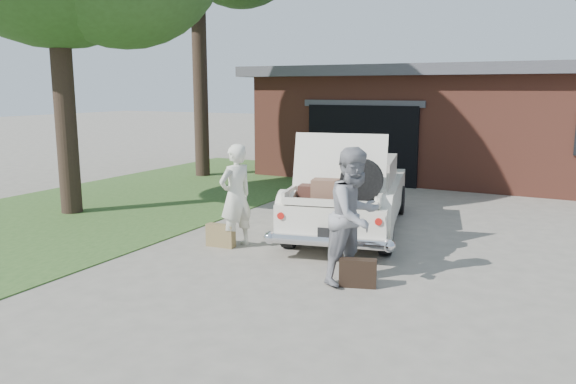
% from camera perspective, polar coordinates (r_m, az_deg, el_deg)
% --- Properties ---
extents(ground, '(90.00, 90.00, 0.00)m').
position_cam_1_polar(ground, '(8.35, -1.92, -8.12)').
color(ground, gray).
rests_on(ground, ground).
extents(grass_strip, '(6.00, 16.00, 0.02)m').
position_cam_1_polar(grass_strip, '(13.89, -15.79, -0.92)').
color(grass_strip, '#2D4C1E').
rests_on(grass_strip, ground).
extents(house, '(12.80, 7.80, 3.30)m').
position_cam_1_polar(house, '(18.62, 18.53, 6.90)').
color(house, brown).
rests_on(house, ground).
extents(sedan, '(2.79, 5.00, 1.93)m').
position_cam_1_polar(sedan, '(10.72, 6.42, -0.14)').
color(sedan, beige).
rests_on(sedan, ground).
extents(woman_left, '(0.61, 0.74, 1.76)m').
position_cam_1_polar(woman_left, '(9.47, -5.33, -0.41)').
color(woman_left, silver).
rests_on(woman_left, ground).
extents(woman_right, '(0.99, 1.11, 1.89)m').
position_cam_1_polar(woman_right, '(7.73, 6.78, -2.42)').
color(woman_right, gray).
rests_on(woman_right, ground).
extents(suitcase_left, '(0.51, 0.20, 0.39)m').
position_cam_1_polar(suitcase_left, '(9.64, -6.86, -4.41)').
color(suitcase_left, olive).
rests_on(suitcase_left, ground).
extents(suitcase_right, '(0.53, 0.30, 0.39)m').
position_cam_1_polar(suitcase_right, '(7.75, 7.11, -8.16)').
color(suitcase_right, black).
rests_on(suitcase_right, ground).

